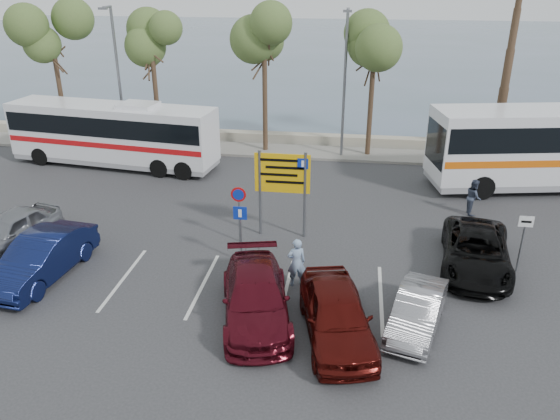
# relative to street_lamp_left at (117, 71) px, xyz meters

# --- Properties ---
(ground) EXTENTS (120.00, 120.00, 0.00)m
(ground) POSITION_rel_street_lamp_left_xyz_m (10.00, -13.52, -4.60)
(ground) COLOR #2F2F31
(ground) RESTS_ON ground
(kerb_strip) EXTENTS (44.00, 2.40, 0.15)m
(kerb_strip) POSITION_rel_street_lamp_left_xyz_m (10.00, 0.48, -4.52)
(kerb_strip) COLOR gray
(kerb_strip) RESTS_ON ground
(seawall) EXTENTS (48.00, 0.80, 0.60)m
(seawall) POSITION_rel_street_lamp_left_xyz_m (10.00, 2.48, -4.30)
(seawall) COLOR #A9A087
(seawall) RESTS_ON ground
(sea) EXTENTS (140.00, 140.00, 0.00)m
(sea) POSITION_rel_street_lamp_left_xyz_m (10.00, 46.48, -4.59)
(sea) COLOR #3F5964
(sea) RESTS_ON ground
(tree_far_left) EXTENTS (3.20, 3.20, 7.60)m
(tree_far_left) POSITION_rel_street_lamp_left_xyz_m (-4.00, 0.48, 1.73)
(tree_far_left) COLOR #382619
(tree_far_left) RESTS_ON kerb_strip
(tree_left) EXTENTS (3.20, 3.20, 7.20)m
(tree_left) POSITION_rel_street_lamp_left_xyz_m (2.00, 0.48, 1.41)
(tree_left) COLOR #382619
(tree_left) RESTS_ON kerb_strip
(tree_mid) EXTENTS (3.20, 3.20, 8.00)m
(tree_mid) POSITION_rel_street_lamp_left_xyz_m (8.50, 0.48, 2.06)
(tree_mid) COLOR #382619
(tree_mid) RESTS_ON kerb_strip
(tree_right) EXTENTS (3.20, 3.20, 7.40)m
(tree_right) POSITION_rel_street_lamp_left_xyz_m (14.50, 0.48, 1.57)
(tree_right) COLOR #382619
(tree_right) RESTS_ON kerb_strip
(street_lamp_left) EXTENTS (0.45, 1.15, 8.01)m
(street_lamp_left) POSITION_rel_street_lamp_left_xyz_m (0.00, 0.00, 0.00)
(street_lamp_left) COLOR slate
(street_lamp_left) RESTS_ON kerb_strip
(street_lamp_right) EXTENTS (0.45, 1.15, 8.01)m
(street_lamp_right) POSITION_rel_street_lamp_left_xyz_m (13.00, 0.00, 0.00)
(street_lamp_right) COLOR slate
(street_lamp_right) RESTS_ON kerb_strip
(direction_sign) EXTENTS (2.20, 0.12, 3.60)m
(direction_sign) POSITION_rel_street_lamp_left_xyz_m (11.00, -10.32, -2.17)
(direction_sign) COLOR slate
(direction_sign) RESTS_ON ground
(sign_no_stop) EXTENTS (0.60, 0.08, 2.35)m
(sign_no_stop) POSITION_rel_street_lamp_left_xyz_m (9.40, -11.13, -3.02)
(sign_no_stop) COLOR slate
(sign_no_stop) RESTS_ON ground
(sign_parking) EXTENTS (0.50, 0.07, 2.25)m
(sign_parking) POSITION_rel_street_lamp_left_xyz_m (9.80, -12.73, -3.13)
(sign_parking) COLOR slate
(sign_parking) RESTS_ON ground
(sign_taxi) EXTENTS (0.50, 0.07, 2.20)m
(sign_taxi) POSITION_rel_street_lamp_left_xyz_m (19.80, -12.03, -3.18)
(sign_taxi) COLOR slate
(sign_taxi) RESTS_ON ground
(lane_markings) EXTENTS (12.02, 4.20, 0.01)m
(lane_markings) POSITION_rel_street_lamp_left_xyz_m (8.86, -14.52, -4.60)
(lane_markings) COLOR silver
(lane_markings) RESTS_ON ground
(coach_bus_left) EXTENTS (11.69, 3.90, 3.57)m
(coach_bus_left) POSITION_rel_street_lamp_left_xyz_m (0.68, -3.02, -2.94)
(coach_bus_left) COLOR silver
(coach_bus_left) RESTS_ON ground
(car_silver_a) EXTENTS (2.76, 4.66, 1.49)m
(car_silver_a) POSITION_rel_street_lamp_left_xyz_m (0.70, -12.94, -3.86)
(car_silver_a) COLOR gray
(car_silver_a) RESTS_ON ground
(car_blue) EXTENTS (2.17, 4.90, 1.56)m
(car_blue) POSITION_rel_street_lamp_left_xyz_m (3.10, -14.79, -3.82)
(car_blue) COLOR #0D1640
(car_blue) RESTS_ON ground
(car_maroon) EXTENTS (3.11, 5.32, 1.45)m
(car_maroon) POSITION_rel_street_lamp_left_xyz_m (10.97, -16.14, -3.87)
(car_maroon) COLOR #4F0D17
(car_maroon) RESTS_ON ground
(car_red) EXTENTS (2.84, 4.93, 1.58)m
(car_red) POSITION_rel_street_lamp_left_xyz_m (13.50, -16.77, -3.81)
(car_red) COLOR #480D0A
(car_red) RESTS_ON ground
(suv_black) EXTENTS (3.04, 5.36, 1.41)m
(suv_black) POSITION_rel_street_lamp_left_xyz_m (18.30, -12.02, -3.89)
(suv_black) COLOR black
(suv_black) RESTS_ON ground
(car_silver_b) EXTENTS (2.24, 3.90, 1.21)m
(car_silver_b) POSITION_rel_street_lamp_left_xyz_m (15.90, -15.98, -3.99)
(car_silver_b) COLOR gray
(car_silver_b) RESTS_ON ground
(pedestrian_near) EXTENTS (0.75, 0.62, 1.76)m
(pedestrian_near) POSITION_rel_street_lamp_left_xyz_m (12.00, -14.04, -3.72)
(pedestrian_near) COLOR #849FC0
(pedestrian_near) RESTS_ON ground
(pedestrian_far) EXTENTS (0.63, 0.80, 1.61)m
(pedestrian_far) POSITION_rel_street_lamp_left_xyz_m (19.07, -7.02, -3.79)
(pedestrian_far) COLOR #384054
(pedestrian_far) RESTS_ON ground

